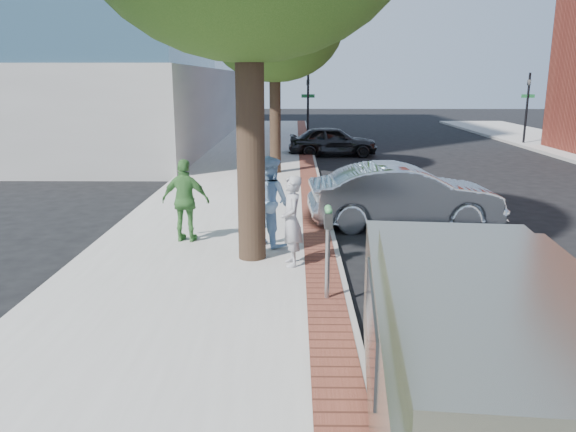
{
  "coord_description": "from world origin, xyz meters",
  "views": [
    {
      "loc": [
        0.21,
        -8.35,
        3.48
      ],
      "look_at": [
        0.1,
        0.95,
        1.2
      ],
      "focal_mm": 35.0,
      "sensor_mm": 36.0,
      "label": 1
    }
  ],
  "objects_px": {
    "person_green": "(186,201)",
    "van": "(480,359)",
    "sedan_silver": "(404,196)",
    "bg_car": "(333,141)",
    "parking_meter": "(328,233)",
    "person_gray": "(292,221)",
    "person_officer": "(270,201)"
  },
  "relations": [
    {
      "from": "person_gray",
      "to": "person_officer",
      "type": "bearing_deg",
      "value": -170.33
    },
    {
      "from": "bg_car",
      "to": "van",
      "type": "xyz_separation_m",
      "value": [
        -0.07,
        -21.37,
        0.33
      ]
    },
    {
      "from": "bg_car",
      "to": "person_officer",
      "type": "bearing_deg",
      "value": 170.35
    },
    {
      "from": "person_green",
      "to": "sedan_silver",
      "type": "relative_size",
      "value": 0.38
    },
    {
      "from": "van",
      "to": "person_green",
      "type": "bearing_deg",
      "value": 125.78
    },
    {
      "from": "person_gray",
      "to": "person_green",
      "type": "relative_size",
      "value": 0.96
    },
    {
      "from": "person_green",
      "to": "sedan_silver",
      "type": "bearing_deg",
      "value": -150.73
    },
    {
      "from": "person_green",
      "to": "van",
      "type": "height_order",
      "value": "person_green"
    },
    {
      "from": "person_gray",
      "to": "sedan_silver",
      "type": "bearing_deg",
      "value": 132.76
    },
    {
      "from": "parking_meter",
      "to": "sedan_silver",
      "type": "height_order",
      "value": "parking_meter"
    },
    {
      "from": "sedan_silver",
      "to": "van",
      "type": "height_order",
      "value": "van"
    },
    {
      "from": "parking_meter",
      "to": "van",
      "type": "relative_size",
      "value": 0.28
    },
    {
      "from": "person_gray",
      "to": "person_officer",
      "type": "xyz_separation_m",
      "value": [
        -0.44,
        1.31,
        0.09
      ]
    },
    {
      "from": "person_officer",
      "to": "bg_car",
      "type": "distance_m",
      "value": 15.04
    },
    {
      "from": "bg_car",
      "to": "parking_meter",
      "type": "bearing_deg",
      "value": 174.96
    },
    {
      "from": "person_green",
      "to": "sedan_silver",
      "type": "distance_m",
      "value": 5.25
    },
    {
      "from": "person_officer",
      "to": "sedan_silver",
      "type": "distance_m",
      "value": 3.79
    },
    {
      "from": "sedan_silver",
      "to": "bg_car",
      "type": "xyz_separation_m",
      "value": [
        -0.89,
        12.75,
        -0.06
      ]
    },
    {
      "from": "parking_meter",
      "to": "bg_car",
      "type": "relative_size",
      "value": 0.36
    },
    {
      "from": "person_green",
      "to": "parking_meter",
      "type": "bearing_deg",
      "value": 139.71
    },
    {
      "from": "person_officer",
      "to": "sedan_silver",
      "type": "height_order",
      "value": "person_officer"
    },
    {
      "from": "sedan_silver",
      "to": "person_green",
      "type": "bearing_deg",
      "value": 107.82
    },
    {
      "from": "person_gray",
      "to": "bg_car",
      "type": "height_order",
      "value": "person_gray"
    },
    {
      "from": "parking_meter",
      "to": "person_green",
      "type": "bearing_deg",
      "value": 131.26
    },
    {
      "from": "parking_meter",
      "to": "person_officer",
      "type": "height_order",
      "value": "person_officer"
    },
    {
      "from": "parking_meter",
      "to": "person_gray",
      "type": "distance_m",
      "value": 1.72
    },
    {
      "from": "person_gray",
      "to": "parking_meter",
      "type": "bearing_deg",
      "value": 10.26
    },
    {
      "from": "sedan_silver",
      "to": "bg_car",
      "type": "height_order",
      "value": "sedan_silver"
    },
    {
      "from": "parking_meter",
      "to": "person_officer",
      "type": "distance_m",
      "value": 3.09
    },
    {
      "from": "person_green",
      "to": "sedan_silver",
      "type": "xyz_separation_m",
      "value": [
        4.9,
        1.86,
        -0.27
      ]
    },
    {
      "from": "bg_car",
      "to": "sedan_silver",
      "type": "bearing_deg",
      "value": -177.08
    },
    {
      "from": "van",
      "to": "sedan_silver",
      "type": "bearing_deg",
      "value": 89.15
    }
  ]
}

